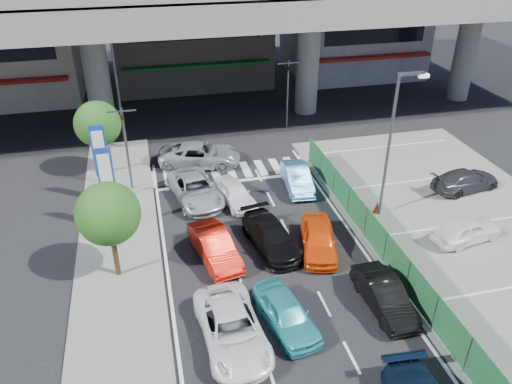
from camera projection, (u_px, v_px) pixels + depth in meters
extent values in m
plane|color=black|center=(289.00, 310.00, 21.13)|extent=(120.00, 120.00, 0.00)
cube|color=#62615F|center=(487.00, 246.00, 25.00)|extent=(12.00, 28.00, 0.06)
cube|color=#62615F|center=(119.00, 274.00, 23.06)|extent=(4.00, 30.00, 0.12)
cylinder|color=slate|center=(97.00, 78.00, 36.02)|extent=(1.80, 1.80, 8.00)
cylinder|color=slate|center=(308.00, 63.00, 39.22)|extent=(1.80, 1.80, 8.00)
cylinder|color=slate|center=(466.00, 53.00, 42.03)|extent=(1.80, 1.80, 8.00)
cube|color=slate|center=(203.00, 0.00, 35.10)|extent=(64.00, 14.00, 2.00)
cube|color=#125A1C|center=(197.00, 65.00, 43.18)|extent=(12.60, 1.60, 0.25)
cube|color=gray|center=(354.00, 9.00, 48.23)|extent=(12.00, 10.00, 12.00)
cube|color=#AC1615|center=(373.00, 56.00, 45.55)|extent=(10.80, 1.60, 0.25)
cube|color=black|center=(378.00, 13.00, 43.70)|extent=(9.60, 0.10, 5.40)
cylinder|color=#595B60|center=(127.00, 151.00, 28.67)|extent=(0.14, 0.14, 5.20)
cube|color=#595B60|center=(121.00, 111.00, 27.47)|extent=(1.60, 0.08, 0.08)
imported|color=black|center=(122.00, 116.00, 27.62)|extent=(0.26, 1.24, 0.50)
cylinder|color=#595B60|center=(287.00, 95.00, 36.90)|extent=(0.14, 0.14, 5.20)
cube|color=#595B60|center=(289.00, 63.00, 35.70)|extent=(1.60, 0.08, 0.08)
imported|color=black|center=(288.00, 67.00, 35.85)|extent=(0.26, 1.24, 0.50)
cylinder|color=#595B60|center=(388.00, 149.00, 25.57)|extent=(0.16, 0.16, 8.00)
cube|color=#595B60|center=(411.00, 74.00, 23.73)|extent=(1.40, 0.15, 0.15)
cube|color=silver|center=(424.00, 76.00, 23.94)|extent=(0.50, 0.22, 0.18)
cylinder|color=#595B60|center=(118.00, 94.00, 32.95)|extent=(0.16, 0.16, 8.00)
cube|color=#595B60|center=(120.00, 33.00, 31.11)|extent=(1.40, 0.15, 0.15)
cube|color=silver|center=(131.00, 35.00, 31.33)|extent=(0.50, 0.22, 0.18)
cylinder|color=#595B60|center=(112.00, 211.00, 25.86)|extent=(0.10, 0.10, 2.20)
cube|color=navy|center=(106.00, 175.00, 24.81)|extent=(0.80, 0.12, 3.00)
cube|color=white|center=(106.00, 176.00, 24.75)|extent=(0.60, 0.02, 2.40)
cylinder|color=#595B60|center=(106.00, 184.00, 28.31)|extent=(0.10, 0.10, 2.20)
cube|color=navy|center=(100.00, 151.00, 27.25)|extent=(0.80, 0.12, 3.00)
cube|color=white|center=(100.00, 151.00, 27.19)|extent=(0.60, 0.02, 2.40)
cylinder|color=#382314|center=(115.00, 255.00, 22.49)|extent=(0.24, 0.24, 2.40)
sphere|color=#1A4A15|center=(108.00, 214.00, 21.38)|extent=(2.80, 2.80, 2.80)
cylinder|color=#382314|center=(103.00, 157.00, 31.16)|extent=(0.24, 0.24, 2.40)
sphere|color=#1A4A15|center=(98.00, 124.00, 30.05)|extent=(2.80, 2.80, 2.80)
imported|color=white|center=(232.00, 329.00, 19.29)|extent=(2.60, 5.10, 1.38)
imported|color=teal|center=(286.00, 313.00, 20.05)|extent=(2.33, 4.15, 1.33)
imported|color=black|center=(384.00, 295.00, 20.97)|extent=(1.52, 4.01, 1.30)
imported|color=red|center=(215.00, 247.00, 23.88)|extent=(2.28, 4.40, 1.38)
imported|color=black|center=(271.00, 236.00, 24.68)|extent=(2.56, 4.75, 1.31)
imported|color=#F0490A|center=(319.00, 239.00, 24.41)|extent=(2.58, 4.33, 1.38)
imported|color=#A3A4AB|center=(195.00, 189.00, 28.65)|extent=(3.14, 5.30, 1.38)
imported|color=white|center=(235.00, 193.00, 28.41)|extent=(2.30, 3.93, 1.26)
imported|color=#4D98D4|center=(297.00, 178.00, 29.89)|extent=(1.75, 4.09, 1.31)
imported|color=#94969A|center=(200.00, 155.00, 32.45)|extent=(5.69, 3.54, 1.47)
imported|color=white|center=(467.00, 230.00, 25.09)|extent=(3.92, 2.12, 1.27)
imported|color=#2E2E33|center=(465.00, 180.00, 29.61)|extent=(4.52, 2.43, 1.25)
cone|color=#DF3D0C|center=(377.00, 207.00, 27.48)|extent=(0.39, 0.39, 0.70)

